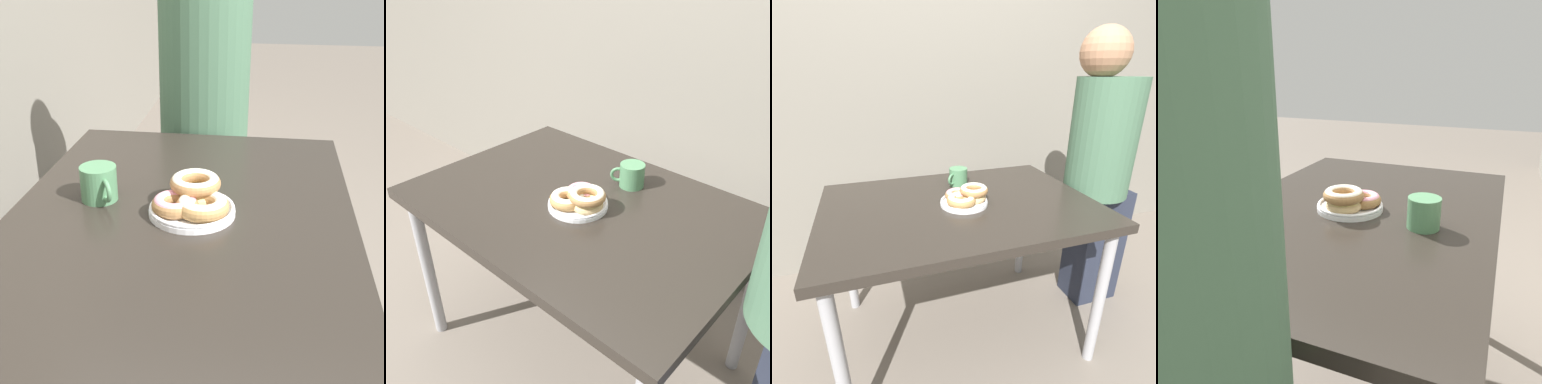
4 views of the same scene
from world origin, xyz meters
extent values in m
plane|color=#70665B|center=(0.00, 0.00, 0.00)|extent=(14.00, 14.00, 0.00)
cube|color=slate|center=(0.00, 1.12, 1.30)|extent=(8.00, 0.05, 2.60)
cube|color=#28231E|center=(0.00, 0.27, 0.74)|extent=(1.22, 0.85, 0.04)
cylinder|color=#99999E|center=(-0.55, -0.09, 0.36)|extent=(0.05, 0.05, 0.72)
cylinder|color=#99999E|center=(0.55, -0.09, 0.36)|extent=(0.05, 0.05, 0.72)
cylinder|color=#99999E|center=(-0.55, 0.64, 0.36)|extent=(0.05, 0.05, 0.72)
cylinder|color=#99999E|center=(0.55, 0.64, 0.36)|extent=(0.05, 0.05, 0.72)
cylinder|color=white|center=(0.01, 0.25, 0.77)|extent=(0.21, 0.21, 0.01)
torus|color=white|center=(0.01, 0.25, 0.78)|extent=(0.21, 0.21, 0.01)
torus|color=#D6B27A|center=(0.06, 0.24, 0.79)|extent=(0.16, 0.16, 0.03)
torus|color=#E0D17F|center=(0.06, 0.24, 0.80)|extent=(0.15, 0.15, 0.02)
torus|color=#9E7042|center=(-0.01, 0.28, 0.80)|extent=(0.16, 0.16, 0.04)
torus|color=pink|center=(-0.01, 0.28, 0.80)|extent=(0.15, 0.15, 0.03)
torus|color=#B2844C|center=(-0.01, 0.22, 0.80)|extent=(0.18, 0.18, 0.04)
torus|color=silver|center=(-0.01, 0.22, 0.81)|extent=(0.17, 0.17, 0.03)
torus|color=#9E7042|center=(0.06, 0.24, 0.83)|extent=(0.13, 0.13, 0.03)
torus|color=silver|center=(0.06, 0.24, 0.83)|extent=(0.12, 0.12, 0.03)
cylinder|color=#4C7F56|center=(0.06, 0.49, 0.81)|extent=(0.09, 0.09, 0.09)
cylinder|color=#382114|center=(0.06, 0.49, 0.85)|extent=(0.08, 0.08, 0.00)
torus|color=#4C7F56|center=(0.02, 0.46, 0.81)|extent=(0.06, 0.05, 0.06)
cube|color=#232838|center=(0.86, 0.31, 0.35)|extent=(0.28, 0.20, 0.70)
cylinder|color=#42664C|center=(0.79, 0.31, 1.00)|extent=(0.33, 0.33, 0.60)
sphere|color=#A37556|center=(0.71, 0.30, 1.40)|extent=(0.23, 0.23, 0.23)
camera|label=1|loc=(-1.14, 0.08, 1.37)|focal=50.00mm
camera|label=2|loc=(0.87, -0.69, 1.58)|focal=40.00mm
camera|label=3|loc=(-0.37, -0.92, 1.32)|focal=28.00mm
camera|label=4|loc=(1.05, 0.68, 1.20)|focal=35.00mm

